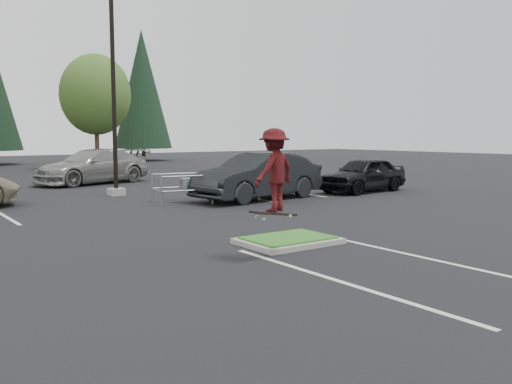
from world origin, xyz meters
TOP-DOWN VIEW (x-y plane):
  - ground at (0.00, 0.00)m, footprint 120.00×120.00m
  - grass_median at (0.00, 0.00)m, footprint 2.20×1.60m
  - stall_lines at (-1.35, 6.02)m, footprint 22.62×17.60m
  - light_pole at (0.50, 12.00)m, footprint 0.70×0.60m
  - decid_c at (5.99, 29.83)m, footprint 5.12×5.12m
  - conif_c at (14.00, 39.50)m, footprint 5.50×5.50m
  - cart_corral at (2.07, 8.08)m, footprint 4.05×2.09m
  - skateboarder at (-1.20, -1.00)m, footprint 1.21×0.89m
  - car_r_charc at (4.50, 7.40)m, footprint 5.77×2.72m
  - car_r_black at (10.00, 7.00)m, footprint 4.68×2.26m
  - car_far_silver at (1.66, 18.00)m, footprint 6.64×4.23m

SIDE VIEW (x-z plane):
  - ground at x=0.00m, z-range 0.00..0.00m
  - stall_lines at x=-1.35m, z-range 0.00..0.01m
  - grass_median at x=0.00m, z-range 0.00..0.16m
  - cart_corral at x=2.07m, z-range 0.14..1.23m
  - car_r_black at x=10.00m, z-range 0.00..1.54m
  - car_far_silver at x=1.66m, z-range 0.00..1.79m
  - car_r_charc at x=4.50m, z-range 0.00..1.83m
  - skateboarder at x=-1.20m, z-range 0.89..2.72m
  - light_pole at x=0.50m, z-range -0.50..9.62m
  - decid_c at x=5.99m, z-range 1.06..9.45m
  - conif_c at x=14.00m, z-range 0.60..13.10m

